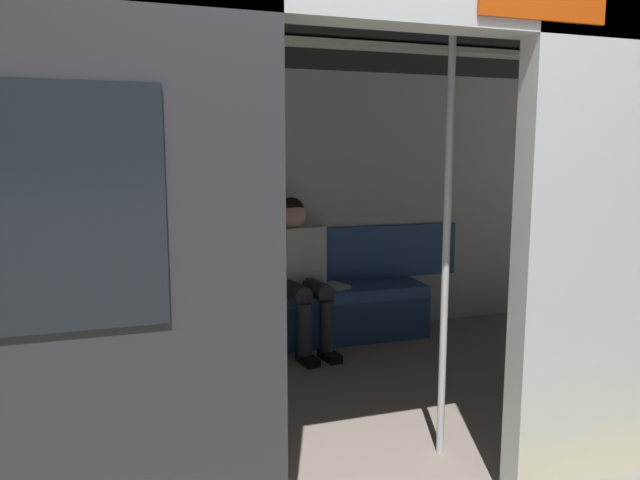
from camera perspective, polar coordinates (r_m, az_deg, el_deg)
train_car at (r=3.40m, az=-2.10°, el=8.53°), size 6.40×2.81×2.27m
bench_seat at (r=4.59m, az=-4.98°, el=-6.37°), size 2.61×0.44×0.43m
person_seated at (r=4.52m, az=-2.21°, el=-2.34°), size 0.55×0.71×1.16m
handbag at (r=4.54m, az=-8.34°, el=-4.17°), size 0.26×0.15×0.17m
book at (r=4.74m, az=1.46°, el=-4.41°), size 0.21×0.26×0.03m
grab_pole_door at (r=2.56m, az=-4.95°, el=-1.45°), size 0.04×0.04×2.13m
grab_pole_far at (r=2.91m, az=12.00°, el=-0.41°), size 0.04×0.04×2.13m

